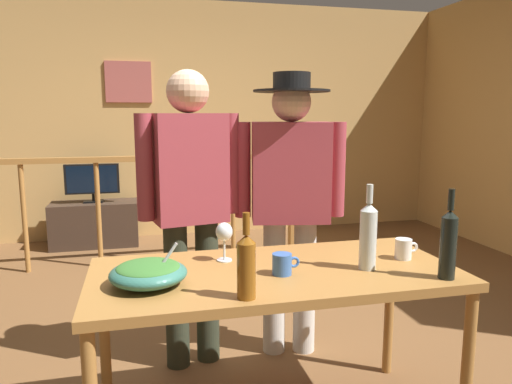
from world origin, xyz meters
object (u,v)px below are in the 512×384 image
(flat_screen_tv, at_px, (92,180))
(serving_table, at_px, (275,285))
(wine_glass, at_px, (224,234))
(person_standing_right, at_px, (290,190))
(wine_bottle_amber, at_px, (246,265))
(tv_console, at_px, (95,224))
(mug_white, at_px, (404,249))
(framed_picture, at_px, (128,82))
(person_standing_left, at_px, (190,196))
(mug_blue, at_px, (282,264))
(stair_railing, at_px, (158,192))
(wine_bottle_dark, at_px, (448,243))
(salad_bowl, at_px, (148,272))
(wine_bottle_clear, at_px, (368,235))

(flat_screen_tv, xyz_separation_m, serving_table, (1.04, -3.39, -0.04))
(serving_table, bearing_deg, wine_glass, 137.48)
(person_standing_right, bearing_deg, wine_bottle_amber, 75.08)
(tv_console, height_order, mug_white, mug_white)
(tv_console, xyz_separation_m, flat_screen_tv, (0.00, -0.03, 0.48))
(framed_picture, distance_m, flat_screen_tv, 1.16)
(mug_white, height_order, person_standing_right, person_standing_right)
(serving_table, bearing_deg, person_standing_left, 112.67)
(mug_blue, distance_m, person_standing_left, 0.83)
(wine_bottle_amber, xyz_separation_m, person_standing_right, (0.48, 0.97, 0.10))
(stair_railing, distance_m, wine_bottle_amber, 2.93)
(flat_screen_tv, xyz_separation_m, person_standing_right, (1.33, -2.70, 0.26))
(framed_picture, xyz_separation_m, tv_console, (-0.41, -0.29, -1.52))
(person_standing_left, bearing_deg, mug_blue, 100.50)
(mug_white, xyz_separation_m, person_standing_right, (-0.33, 0.68, 0.18))
(wine_bottle_dark, relative_size, mug_blue, 3.14)
(wine_bottle_dark, bearing_deg, salad_bowl, 169.95)
(flat_screen_tv, distance_m, wine_glass, 3.33)
(flat_screen_tv, bearing_deg, wine_bottle_amber, -77.00)
(wine_glass, bearing_deg, stair_railing, 94.63)
(serving_table, distance_m, wine_bottle_amber, 0.40)
(wine_bottle_clear, bearing_deg, serving_table, 167.45)
(wine_glass, relative_size, wine_bottle_dark, 0.48)
(stair_railing, bearing_deg, wine_glass, -85.37)
(framed_picture, height_order, person_standing_left, framed_picture)
(salad_bowl, relative_size, mug_blue, 2.57)
(tv_console, height_order, salad_bowl, salad_bowl)
(tv_console, relative_size, person_standing_left, 0.55)
(stair_railing, height_order, salad_bowl, stair_railing)
(person_standing_right, bearing_deg, wine_bottle_dark, 121.65)
(serving_table, bearing_deg, framed_picture, 99.64)
(tv_console, distance_m, wine_glass, 3.42)
(salad_bowl, bearing_deg, framed_picture, 91.50)
(mug_white, bearing_deg, stair_railing, 110.99)
(framed_picture, height_order, serving_table, framed_picture)
(wine_bottle_clear, bearing_deg, person_standing_right, 97.49)
(mug_white, bearing_deg, mug_blue, -172.85)
(salad_bowl, relative_size, mug_white, 2.70)
(wine_glass, relative_size, mug_white, 1.59)
(wine_glass, relative_size, mug_blue, 1.51)
(tv_console, bearing_deg, salad_bowl, -81.72)
(mug_white, relative_size, person_standing_left, 0.07)
(framed_picture, bearing_deg, wine_bottle_amber, -83.71)
(serving_table, height_order, mug_blue, mug_blue)
(tv_console, bearing_deg, person_standing_left, -74.62)
(wine_bottle_dark, distance_m, mug_blue, 0.67)
(stair_railing, relative_size, wine_bottle_amber, 12.17)
(wine_glass, bearing_deg, person_standing_right, 47.12)
(mug_white, bearing_deg, wine_bottle_amber, -159.91)
(tv_console, height_order, serving_table, serving_table)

